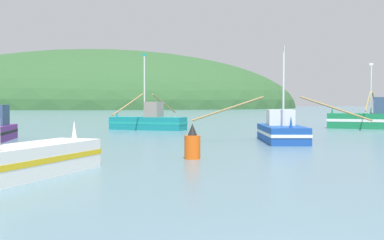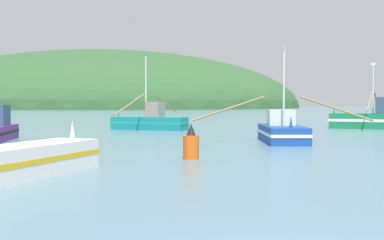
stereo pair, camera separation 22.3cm
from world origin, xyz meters
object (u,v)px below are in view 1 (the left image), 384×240
(fishing_boat_teal, at_px, (149,121))
(channel_buoy, at_px, (192,145))
(fishing_boat_green, at_px, (373,119))
(fishing_boat_blue, at_px, (282,131))

(fishing_boat_teal, xyz_separation_m, channel_buoy, (2.95, -23.23, -0.13))
(fishing_boat_teal, relative_size, fishing_boat_green, 1.14)
(fishing_boat_teal, height_order, channel_buoy, fishing_boat_teal)
(fishing_boat_blue, relative_size, channel_buoy, 7.31)
(fishing_boat_teal, xyz_separation_m, fishing_boat_blue, (8.74, -13.83, -0.11))
(fishing_boat_teal, bearing_deg, channel_buoy, 119.57)
(fishing_boat_blue, distance_m, channel_buoy, 11.05)
(fishing_boat_teal, bearing_deg, fishing_boat_blue, 144.65)
(fishing_boat_green, bearing_deg, fishing_boat_teal, 29.28)
(fishing_boat_green, bearing_deg, channel_buoy, 80.37)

